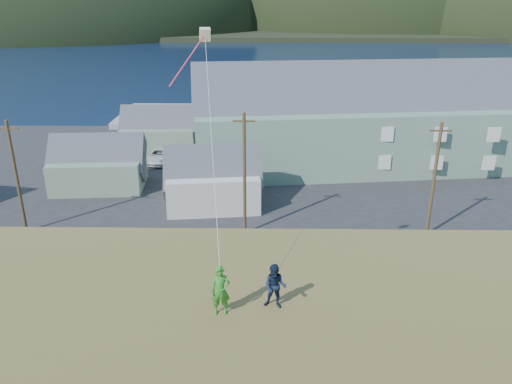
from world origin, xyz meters
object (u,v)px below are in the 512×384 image
at_px(lodge, 376,119).
at_px(kite_flyer_green, 220,291).
at_px(wharf, 209,116).
at_px(shed_palegreen_far, 163,130).
at_px(shed_white, 213,179).
at_px(shed_palegreen_near, 98,165).
at_px(kite_flyer_navy, 275,286).

xyz_separation_m(lodge, kite_flyer_green, (-13.04, -37.39, 2.97)).
bearing_deg(wharf, shed_palegreen_far, -102.20).
bearing_deg(wharf, shed_white, -83.43).
height_order(shed_palegreen_near, kite_flyer_green, kite_flyer_green).
xyz_separation_m(wharf, kite_flyer_navy, (8.55, -58.61, 7.55)).
bearing_deg(shed_palegreen_near, shed_white, -25.28).
distance_m(shed_palegreen_near, shed_white, 11.93).
height_order(lodge, kite_flyer_navy, lodge).
bearing_deg(shed_palegreen_far, lodge, -14.50).
relative_size(shed_white, shed_palegreen_far, 0.88).
relative_size(shed_palegreen_near, kite_flyer_green, 5.18).
height_order(shed_palegreen_near, shed_white, shed_white).
xyz_separation_m(shed_white, kite_flyer_navy, (4.74, -25.50, 5.49)).
bearing_deg(shed_palegreen_far, wharf, 75.53).
height_order(wharf, lodge, lodge).
bearing_deg(shed_palegreen_near, kite_flyer_green, -69.63).
distance_m(shed_white, kite_flyer_green, 26.66).
height_order(shed_palegreen_far, kite_flyer_green, kite_flyer_green).
xyz_separation_m(wharf, shed_white, (3.81, -33.11, 2.06)).
relative_size(shed_palegreen_far, kite_flyer_navy, 6.20).
height_order(shed_white, kite_flyer_navy, kite_flyer_navy).
bearing_deg(wharf, shed_palegreen_near, -104.27).
height_order(lodge, shed_palegreen_far, lodge).
bearing_deg(kite_flyer_navy, shed_palegreen_near, 130.10).
xyz_separation_m(shed_palegreen_far, kite_flyer_green, (10.33, -42.46, 5.58)).
xyz_separation_m(wharf, kite_flyer_green, (6.75, -59.01, 7.63)).
distance_m(lodge, shed_palegreen_near, 28.25).
relative_size(lodge, shed_palegreen_near, 4.28).
xyz_separation_m(shed_palegreen_far, kite_flyer_navy, (12.13, -42.06, 5.50)).
distance_m(wharf, kite_flyer_navy, 59.71).
bearing_deg(lodge, kite_flyer_green, -116.27).
bearing_deg(kite_flyer_green, lodge, 66.22).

